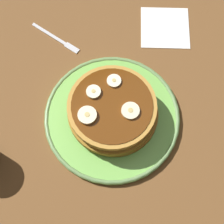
% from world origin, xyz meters
% --- Properties ---
extents(ground_plane, '(1.40, 1.40, 0.03)m').
position_xyz_m(ground_plane, '(0.00, 0.00, -0.01)').
color(ground_plane, brown).
extents(plate, '(0.28, 0.28, 0.02)m').
position_xyz_m(plate, '(0.00, 0.00, 0.01)').
color(plate, '#72B74C').
rests_on(plate, ground_plane).
extents(pancake_stack, '(0.18, 0.18, 0.06)m').
position_xyz_m(pancake_stack, '(-0.00, 0.00, 0.04)').
color(pancake_stack, '#A76C28').
rests_on(pancake_stack, plate).
extents(banana_slice_0, '(0.03, 0.03, 0.01)m').
position_xyz_m(banana_slice_0, '(0.02, -0.04, 0.07)').
color(banana_slice_0, '#F0EBBF').
rests_on(banana_slice_0, pancake_stack).
extents(banana_slice_1, '(0.03, 0.03, 0.01)m').
position_xyz_m(banana_slice_1, '(-0.02, -0.04, 0.07)').
color(banana_slice_1, '#FDEEC4').
rests_on(banana_slice_1, pancake_stack).
extents(banana_slice_2, '(0.03, 0.03, 0.01)m').
position_xyz_m(banana_slice_2, '(-0.03, 0.02, 0.07)').
color(banana_slice_2, beige).
rests_on(banana_slice_2, pancake_stack).
extents(banana_slice_3, '(0.04, 0.04, 0.01)m').
position_xyz_m(banana_slice_3, '(0.05, 0.01, 0.08)').
color(banana_slice_3, '#FBEBB7').
rests_on(banana_slice_3, pancake_stack).
extents(napkin, '(0.14, 0.14, 0.00)m').
position_xyz_m(napkin, '(-0.19, -0.17, 0.00)').
color(napkin, white).
rests_on(napkin, ground_plane).
extents(fork, '(0.09, 0.11, 0.01)m').
position_xyz_m(fork, '(0.06, -0.22, 0.00)').
color(fork, silver).
rests_on(fork, ground_plane).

